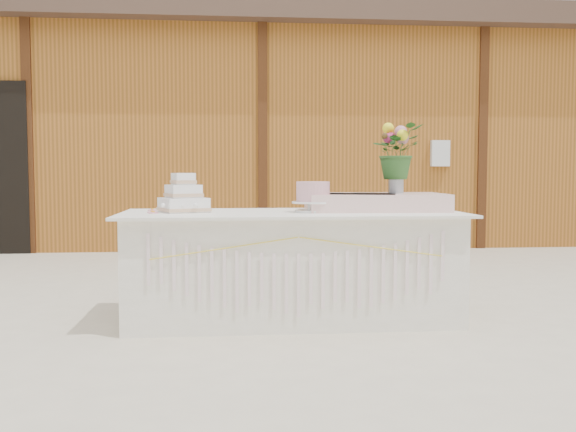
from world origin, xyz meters
name	(u,v)px	position (x,y,z in m)	size (l,w,h in m)	color
ground	(292,319)	(0.00, 0.00, 0.00)	(80.00, 80.00, 0.00)	beige
barn	(256,133)	(-0.01, 5.99, 1.68)	(12.60, 4.60, 3.30)	#A25D21
cake_table	(292,266)	(0.00, 0.00, 0.39)	(2.40, 1.00, 0.77)	white
wedding_cake	(184,199)	(-0.76, 0.06, 0.86)	(0.40, 0.40, 0.28)	white
pink_cake_stand	(313,195)	(0.14, -0.05, 0.89)	(0.30, 0.30, 0.22)	white
satin_runner	(375,202)	(0.62, 0.09, 0.83)	(1.00, 0.58, 0.13)	beige
flower_vase	(396,183)	(0.78, 0.11, 0.97)	(0.11, 0.11, 0.15)	silver
bouquet	(396,145)	(0.78, 0.11, 1.25)	(0.37, 0.32, 0.41)	#2C5A24
loose_flowers	(151,211)	(-1.00, 0.10, 0.78)	(0.14, 0.34, 0.02)	pink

